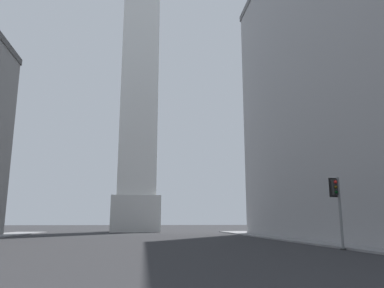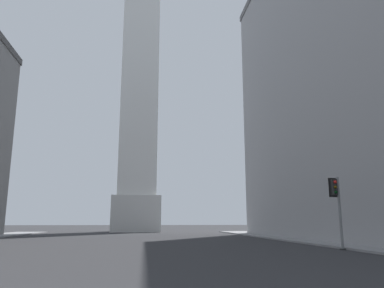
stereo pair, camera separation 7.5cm
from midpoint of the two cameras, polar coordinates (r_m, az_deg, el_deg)
sidewalk_right at (r=30.76m, az=24.87°, el=-13.99°), size 5.00×83.14×0.15m
obelisk at (r=78.72m, az=-7.68°, el=14.66°), size 8.69×8.69×76.51m
traffic_light_mid_right at (r=27.50m, az=21.30°, el=-8.12°), size 0.79×0.51×4.85m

